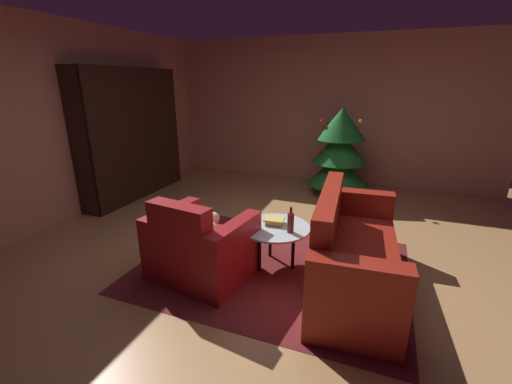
{
  "coord_description": "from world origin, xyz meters",
  "views": [
    {
      "loc": [
        1.03,
        -3.13,
        1.86
      ],
      "look_at": [
        -0.22,
        0.12,
        0.7
      ],
      "focal_mm": 23.32,
      "sensor_mm": 36.0,
      "label": 1
    }
  ],
  "objects": [
    {
      "name": "decorated_tree",
      "position": [
        0.37,
        2.51,
        0.76
      ],
      "size": [
        1.01,
        1.01,
        1.46
      ],
      "color": "brown",
      "rests_on": "ground"
    },
    {
      "name": "couch_red",
      "position": [
        0.88,
        -0.24,
        0.32
      ],
      "size": [
        0.83,
        1.82,
        0.93
      ],
      "color": "maroon",
      "rests_on": "ground"
    },
    {
      "name": "coffee_table",
      "position": [
        0.09,
        -0.15,
        0.41
      ],
      "size": [
        0.72,
        0.72,
        0.45
      ],
      "color": "black",
      "rests_on": "ground"
    },
    {
      "name": "wall_back",
      "position": [
        0.0,
        3.31,
        1.33
      ],
      "size": [
        6.16,
        0.06,
        2.66
      ],
      "primitive_type": "cube",
      "color": "tan",
      "rests_on": "ground"
    },
    {
      "name": "bookshelf_unit",
      "position": [
        -2.8,
        1.34,
        1.04
      ],
      "size": [
        0.36,
        2.06,
        2.07
      ],
      "color": "black",
      "rests_on": "ground"
    },
    {
      "name": "ground_plane",
      "position": [
        0.0,
        0.0,
        0.0
      ],
      "size": [
        7.87,
        7.87,
        0.0
      ],
      "primitive_type": "plane",
      "color": "#B38250"
    },
    {
      "name": "wall_left",
      "position": [
        -3.05,
        0.0,
        1.33
      ],
      "size": [
        0.06,
        6.68,
        2.66
      ],
      "primitive_type": "cube",
      "color": "tan",
      "rests_on": "ground"
    },
    {
      "name": "book_stack_on_table",
      "position": [
        0.07,
        -0.1,
        0.48
      ],
      "size": [
        0.22,
        0.18,
        0.06
      ],
      "color": "gray",
      "rests_on": "coffee_table"
    },
    {
      "name": "bottle_on_table",
      "position": [
        0.28,
        -0.23,
        0.56
      ],
      "size": [
        0.07,
        0.07,
        0.26
      ],
      "color": "#51211F",
      "rests_on": "coffee_table"
    },
    {
      "name": "armchair_red",
      "position": [
        -0.53,
        -0.6,
        0.3
      ],
      "size": [
        1.02,
        0.89,
        0.85
      ],
      "color": "maroon",
      "rests_on": "ground"
    },
    {
      "name": "area_rug",
      "position": [
        0.08,
        -0.18,
        0.0
      ],
      "size": [
        2.69,
        2.09,
        0.01
      ],
      "primitive_type": "cube",
      "color": "maroon",
      "rests_on": "ground"
    }
  ]
}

